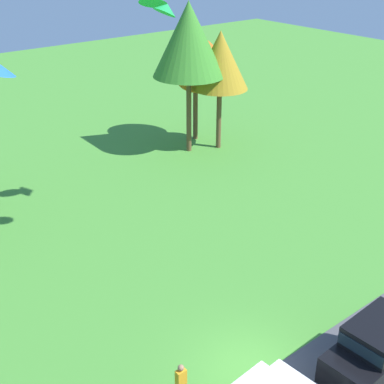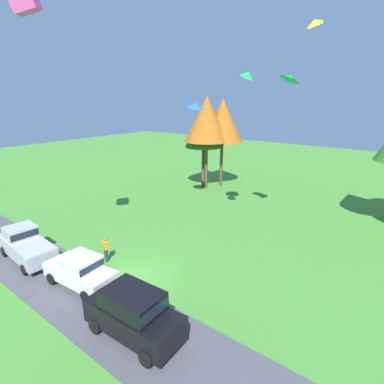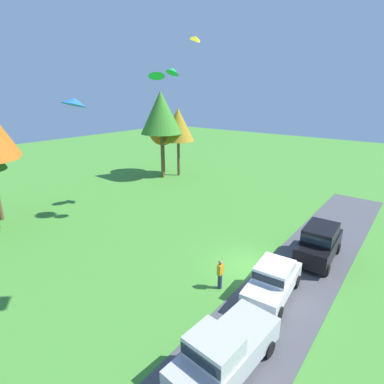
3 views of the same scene
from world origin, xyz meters
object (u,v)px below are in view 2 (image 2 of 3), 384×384
object	(u,v)px
person_beside_suv	(106,249)
kite_delta_over_trees	(290,78)
tree_center_back	(223,121)
car_suv_far_end	(133,312)
car_sedan_mid_row	(80,270)
kite_delta_high_left	(248,74)
kite_delta_near_flag	(196,105)
car_pickup_by_flagpole	(26,244)
tree_far_left	(204,129)
tree_left_of_center	(207,119)
kite_diamond_high_right	(314,22)

from	to	relation	value
person_beside_suv	kite_delta_over_trees	xyz separation A→B (m)	(7.05, 11.16, 10.74)
person_beside_suv	tree_center_back	bearing A→B (deg)	100.09
car_suv_far_end	tree_center_back	xyz separation A→B (m)	(-9.83, 22.96, 6.48)
car_sedan_mid_row	kite_delta_high_left	xyz separation A→B (m)	(4.38, 10.52, 10.67)
kite_delta_high_left	kite_delta_near_flag	world-z (taller)	kite_delta_high_left
car_pickup_by_flagpole	kite_delta_over_trees	world-z (taller)	kite_delta_over_trees
tree_center_back	car_suv_far_end	bearing A→B (deg)	-66.82
kite_delta_near_flag	tree_far_left	bearing A→B (deg)	120.50
car_pickup_by_flagpole	kite_delta_high_left	size ratio (longest dim) A/B	5.21
car_pickup_by_flagpole	kite_delta_high_left	bearing A→B (deg)	47.96
kite_delta_over_trees	kite_delta_near_flag	bearing A→B (deg)	-177.90
kite_delta_high_left	kite_delta_near_flag	bearing A→B (deg)	155.24
car_sedan_mid_row	tree_far_left	distance (m)	22.37
person_beside_suv	kite_delta_over_trees	world-z (taller)	kite_delta_over_trees
car_pickup_by_flagpole	tree_far_left	xyz separation A→B (m)	(-0.68, 21.13, 5.82)
tree_left_of_center	person_beside_suv	bearing A→B (deg)	-75.94
tree_center_back	kite_delta_high_left	world-z (taller)	kite_delta_high_left
kite_delta_high_left	tree_left_of_center	bearing A→B (deg)	135.15
car_sedan_mid_row	car_suv_far_end	bearing A→B (deg)	-8.36
kite_delta_high_left	kite_delta_near_flag	xyz separation A→B (m)	(-6.29, 2.90, -2.04)
car_suv_far_end	kite_delta_high_left	size ratio (longest dim) A/B	4.77
tree_left_of_center	kite_diamond_high_right	world-z (taller)	kite_diamond_high_right
kite_delta_high_left	kite_delta_over_trees	distance (m)	3.56
car_sedan_mid_row	tree_left_of_center	size ratio (longest dim) A/B	0.43
tree_far_left	kite_delta_near_flag	xyz separation A→B (m)	(4.28, -7.26, 2.75)
kite_delta_over_trees	person_beside_suv	bearing A→B (deg)	-122.27
car_sedan_mid_row	tree_left_of_center	bearing A→B (deg)	105.26
car_pickup_by_flagpole	person_beside_suv	size ratio (longest dim) A/B	2.99
car_pickup_by_flagpole	kite_diamond_high_right	distance (m)	22.18
kite_diamond_high_right	car_pickup_by_flagpole	bearing A→B (deg)	-139.16
car_sedan_mid_row	person_beside_suv	world-z (taller)	car_sedan_mid_row
car_pickup_by_flagpole	car_sedan_mid_row	xyz separation A→B (m)	(5.51, 0.45, -0.07)
car_suv_far_end	kite_diamond_high_right	distance (m)	17.90
kite_delta_over_trees	tree_left_of_center	bearing A→B (deg)	149.81
tree_left_of_center	kite_delta_over_trees	world-z (taller)	kite_delta_over_trees
kite_delta_near_flag	person_beside_suv	bearing A→B (deg)	-85.69
tree_left_of_center	kite_delta_near_flag	xyz separation A→B (m)	(3.65, -6.99, 1.68)
car_sedan_mid_row	kite_delta_over_trees	distance (m)	18.31
tree_far_left	kite_delta_over_trees	world-z (taller)	kite_delta_over_trees
car_sedan_mid_row	tree_center_back	bearing A→B (deg)	101.69
tree_left_of_center	kite_delta_near_flag	size ratio (longest dim) A/B	6.73
car_sedan_mid_row	kite_delta_high_left	world-z (taller)	kite_delta_high_left
car_pickup_by_flagpole	car_sedan_mid_row	distance (m)	5.53
kite_diamond_high_right	kite_delta_over_trees	xyz separation A→B (m)	(-2.02, 2.50, -2.70)
person_beside_suv	tree_center_back	size ratio (longest dim) A/B	0.17
car_sedan_mid_row	kite_delta_near_flag	distance (m)	16.07
tree_center_back	kite_delta_over_trees	distance (m)	14.07
car_pickup_by_flagpole	tree_center_back	size ratio (longest dim) A/B	0.50
person_beside_suv	tree_left_of_center	distance (m)	19.74
car_pickup_by_flagpole	tree_left_of_center	distance (m)	21.96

